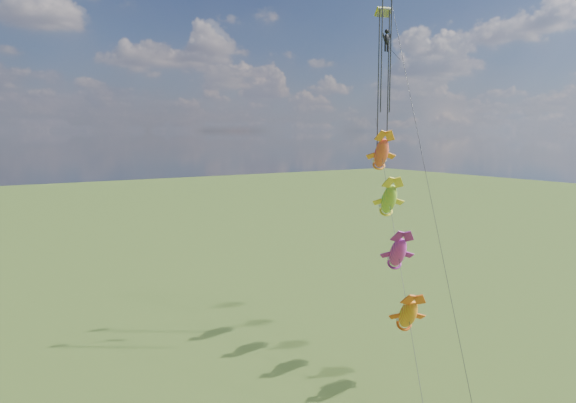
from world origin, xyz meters
TOP-DOWN VIEW (x-y plane):
  - fish_windsock_rig at (20.76, 7.87)m, footprint 8.48×13.65m
  - parafoil_rig at (21.96, 10.01)m, footprint 8.32×16.02m

SIDE VIEW (x-z plane):
  - fish_windsock_rig at x=20.76m, z-range 0.97..16.55m
  - parafoil_rig at x=21.96m, z-range 7.17..32.85m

